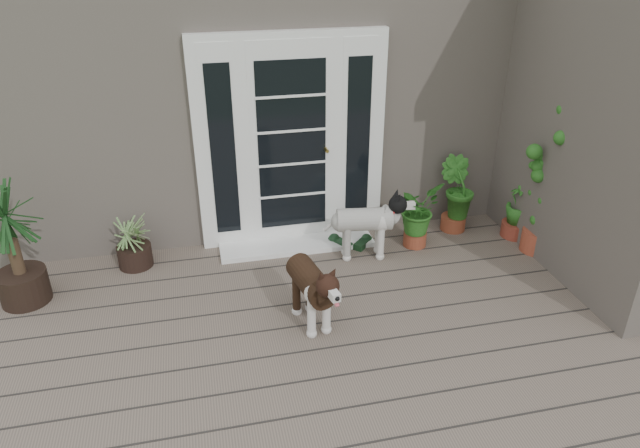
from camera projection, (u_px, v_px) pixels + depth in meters
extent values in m
cube|color=#6B5B4C|center=(372.00, 376.00, 4.42)|extent=(6.20, 4.60, 0.12)
cube|color=#665E54|center=(277.00, 63.00, 7.41)|extent=(7.40, 4.00, 3.10)
cube|color=white|center=(291.00, 143.00, 5.76)|extent=(1.90, 0.14, 2.15)
cube|color=white|center=(297.00, 244.00, 6.07)|extent=(1.60, 0.40, 0.05)
imported|color=#1E641C|center=(416.00, 219.00, 5.96)|extent=(0.69, 0.69, 0.62)
imported|color=#285F1B|center=(455.00, 204.00, 6.28)|extent=(0.58, 0.58, 0.62)
imported|color=#1B6120|center=(518.00, 215.00, 6.17)|extent=(0.37, 0.37, 0.51)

